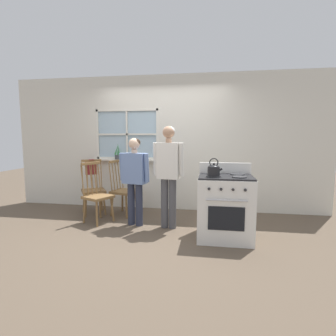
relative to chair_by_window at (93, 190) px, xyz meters
name	(u,v)px	position (x,y,z in m)	size (l,w,h in m)	color
ground_plane	(150,232)	(1.30, -0.81, -0.46)	(16.00, 16.00, 0.00)	brown
wall_back	(167,144)	(1.34, 0.59, 0.88)	(6.40, 0.16, 2.70)	silver
chair_by_window	(93,190)	(0.00, 0.00, 0.00)	(0.57, 0.56, 1.04)	olive
chair_near_wall	(97,196)	(0.29, -0.48, 0.00)	(0.54, 0.55, 1.04)	olive
chair_center_cluster	(123,191)	(0.59, 0.02, 0.00)	(0.50, 0.51, 1.04)	olive
person_elderly_left	(135,174)	(0.98, -0.52, 0.41)	(0.54, 0.29, 1.46)	#2D3347
person_teen_center	(169,168)	(1.56, -0.57, 0.52)	(0.51, 0.25, 1.64)	#4C4C51
stove	(225,207)	(2.44, -0.88, 0.02)	(0.77, 0.68, 1.08)	white
kettle	(214,170)	(2.26, -1.01, 0.57)	(0.21, 0.17, 0.25)	black
potted_plant	(118,154)	(0.33, 0.50, 0.67)	(0.13, 0.12, 0.33)	#42474C
handbag	(91,168)	(-0.13, 0.20, 0.41)	(0.25, 0.25, 0.31)	maroon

